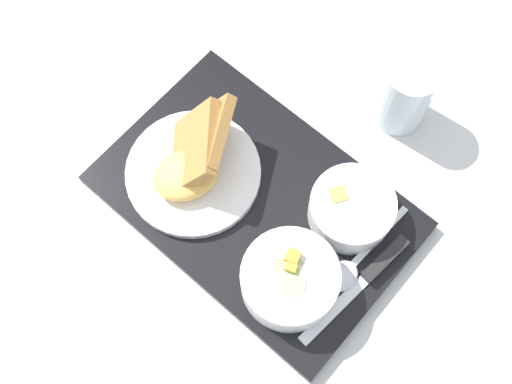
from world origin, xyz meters
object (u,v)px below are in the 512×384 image
spoon (352,265)px  glass_water (404,96)px  bowl_soup (352,208)px  bowl_salad (290,279)px  knife (375,269)px  plate_main (194,164)px

spoon → glass_water: glass_water is taller
bowl_soup → glass_water: (0.05, -0.17, 0.00)m
bowl_salad → knife: size_ratio=0.65×
bowl_soup → knife: size_ratio=0.59×
spoon → plate_main: bearing=-79.1°
spoon → bowl_salad: bearing=-29.6°
plate_main → glass_water: glass_water is taller
plate_main → bowl_salad: bearing=172.0°
bowl_salad → plate_main: (0.20, -0.03, -0.01)m
bowl_soup → knife: bowl_soup is taller
bowl_salad → plate_main: plate_main is taller
spoon → bowl_soup: bearing=-135.9°
bowl_soup → knife: 0.08m
spoon → glass_water: size_ratio=1.33×
bowl_salad → spoon: size_ratio=0.81×
spoon → glass_water: bearing=-155.2°
bowl_soup → glass_water: glass_water is taller
plate_main → glass_water: size_ratio=1.65×
bowl_soup → glass_water: size_ratio=0.97×
bowl_salad → bowl_soup: (0.01, -0.13, -0.00)m
bowl_soup → spoon: bowl_soup is taller
bowl_salad → glass_water: 0.30m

